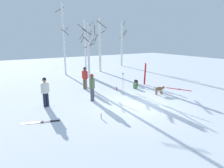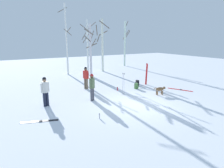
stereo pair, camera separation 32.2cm
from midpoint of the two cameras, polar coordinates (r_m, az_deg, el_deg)
The scene contains 18 objects.
ground_plane at distance 11.37m, azimuth 7.71°, elevation -6.16°, with size 60.00×60.00×0.00m, color white.
person_0 at distance 14.58m, azimuth -7.28°, elevation 2.27°, with size 0.34×0.46×1.72m.
person_1 at distance 11.35m, azimuth -18.77°, elevation -1.63°, with size 0.50×0.34×1.72m.
person_2 at distance 11.77m, azimuth -5.27°, elevation -0.42°, with size 0.43×0.37×1.72m.
dog at distance 13.53m, azimuth 15.04°, elevation -1.57°, with size 0.87×0.38×0.57m.
ski_pair_planted_0 at distance 16.17m, azimuth 10.94°, elevation 2.96°, with size 0.16×0.11×1.81m.
ski_pair_lying_0 at distance 9.66m, azimuth -20.08°, elevation -10.53°, with size 1.67×0.71×0.05m.
ski_pair_lying_1 at distance 15.36m, azimuth 20.41°, elevation -1.62°, with size 0.99×1.73×0.05m.
ski_poles_0 at distance 13.03m, azimuth 4.17°, elevation 0.24°, with size 0.07×0.26×1.53m.
backpack_0 at distance 14.82m, azimuth 7.98°, elevation -0.61°, with size 0.32×0.34×0.44m.
backpack_1 at distance 15.88m, azimuth 8.20°, elevation 0.35°, with size 0.32×0.30×0.44m.
water_bottle_0 at distance 14.27m, azimuth 2.31°, elevation -1.43°, with size 0.08×0.08×0.26m.
water_bottle_1 at distance 9.36m, azimuth -2.82°, elevation -9.69°, with size 0.06×0.06×0.26m.
birch_tree_1 at distance 20.76m, azimuth -13.17°, elevation 13.04°, with size 1.14×1.14×7.30m.
birch_tree_2 at distance 18.77m, azimuth -5.93°, elevation 10.28°, with size 1.57×1.70×5.19m.
birch_tree_3 at distance 20.17m, azimuth -6.91°, elevation 11.32°, with size 1.58×1.57×5.70m.
birch_tree_4 at distance 22.29m, azimuth -2.49°, elevation 11.79°, with size 1.41×1.40×6.00m.
birch_tree_5 at distance 27.03m, azimuth 4.29°, elevation 12.22°, with size 0.82×1.21×6.11m.
Camera 2 is at (-6.46, -8.52, 3.83)m, focal length 30.28 mm.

